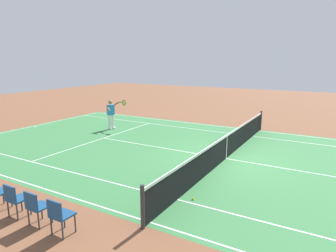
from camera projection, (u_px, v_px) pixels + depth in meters
ground_plane at (226, 159)px, 11.83m from camera, size 60.00×60.00×0.00m
court_slab at (226, 159)px, 11.83m from camera, size 24.20×11.40×0.00m
court_line_markings at (226, 158)px, 11.83m from camera, size 23.85×11.05×0.01m
tennis_net at (226, 147)px, 11.72m from camera, size 0.10×11.70×1.08m
tennis_player_near at (111, 113)px, 16.74m from camera, size 1.15×0.76×1.70m
tennis_ball at (193, 199)px, 8.33m from camera, size 0.07×0.07×0.07m
spectator_chair_0 at (59, 214)px, 6.53m from camera, size 0.44×0.44×0.88m
spectator_chair_1 at (36, 206)px, 6.92m from camera, size 0.44×0.44×0.88m
spectator_chair_2 at (15, 198)px, 7.31m from camera, size 0.44×0.44×0.88m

